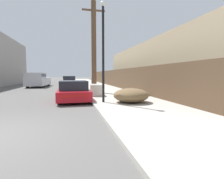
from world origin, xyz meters
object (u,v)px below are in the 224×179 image
at_px(discarded_fridge, 96,90).
at_px(pickup_truck, 38,80).
at_px(parked_sports_car_red, 73,91).
at_px(utility_pole, 94,47).
at_px(car_parked_mid, 69,82).
at_px(pedestrian, 92,78).
at_px(brush_pile, 131,95).
at_px(street_lamp, 103,45).

xyz_separation_m(discarded_fridge, pickup_truck, (-5.71, 11.53, 0.39)).
xyz_separation_m(discarded_fridge, parked_sports_car_red, (-1.52, -1.23, 0.05)).
bearing_deg(utility_pole, parked_sports_car_red, -116.50).
xyz_separation_m(parked_sports_car_red, car_parked_mid, (-0.40, 12.80, 0.09)).
bearing_deg(utility_pole, pedestrian, 83.89).
xyz_separation_m(discarded_fridge, brush_pile, (1.34, -3.48, -0.01)).
bearing_deg(pedestrian, parked_sports_car_red, -100.42).
xyz_separation_m(utility_pole, brush_pile, (1.16, -5.64, -3.28)).
bearing_deg(brush_pile, pickup_truck, 115.13).
bearing_deg(utility_pole, brush_pile, -78.36).
bearing_deg(street_lamp, pedestrian, 84.96).
bearing_deg(street_lamp, pickup_truck, 111.24).
bearing_deg(pedestrian, utility_pole, -96.11).
height_order(parked_sports_car_red, utility_pole, utility_pole).
height_order(parked_sports_car_red, brush_pile, parked_sports_car_red).
xyz_separation_m(parked_sports_car_red, pedestrian, (3.17, 17.26, 0.51)).
xyz_separation_m(car_parked_mid, utility_pole, (2.09, -9.41, 3.12)).
distance_m(parked_sports_car_red, pedestrian, 17.56).
relative_size(utility_pole, street_lamp, 1.42).
bearing_deg(pickup_truck, pedestrian, -144.57).
height_order(car_parked_mid, pickup_truck, pickup_truck).
relative_size(discarded_fridge, parked_sports_car_red, 0.39).
height_order(street_lamp, pedestrian, street_lamp).
bearing_deg(pickup_truck, parked_sports_car_red, 112.19).
height_order(car_parked_mid, utility_pole, utility_pole).
height_order(discarded_fridge, utility_pole, utility_pole).
distance_m(pickup_truck, brush_pile, 16.59).
distance_m(car_parked_mid, brush_pile, 15.41).
xyz_separation_m(parked_sports_car_red, pickup_truck, (-4.19, 12.76, 0.34)).
relative_size(utility_pole, pedestrian, 3.95).
distance_m(discarded_fridge, parked_sports_car_red, 1.95).
bearing_deg(discarded_fridge, street_lamp, -87.26).
distance_m(discarded_fridge, street_lamp, 3.99).
bearing_deg(discarded_fridge, parked_sports_car_red, -137.71).
height_order(car_parked_mid, brush_pile, car_parked_mid).
bearing_deg(car_parked_mid, brush_pile, -79.91).
bearing_deg(parked_sports_car_red, brush_pile, -39.13).
distance_m(car_parked_mid, pedestrian, 5.73).
distance_m(utility_pole, brush_pile, 6.63).
height_order(street_lamp, brush_pile, street_lamp).
relative_size(pickup_truck, pedestrian, 3.08).
bearing_deg(brush_pile, car_parked_mid, 102.20).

